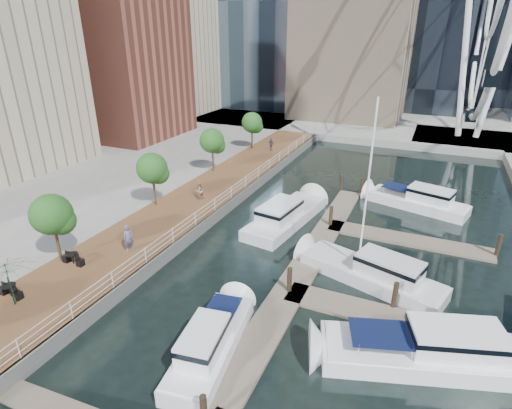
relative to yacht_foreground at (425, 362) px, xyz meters
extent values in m
plane|color=black|center=(-10.91, -5.43, 0.00)|extent=(520.00, 520.00, 0.00)
cube|color=brown|center=(-19.91, 9.57, 0.50)|extent=(6.00, 60.00, 1.00)
cube|color=#595954|center=(-16.91, 9.57, 0.50)|extent=(0.25, 60.00, 1.00)
cube|color=gray|center=(-10.91, 96.57, 0.50)|extent=(200.00, 114.00, 1.00)
cube|color=gray|center=(3.09, 46.57, 0.50)|extent=(14.00, 12.00, 1.00)
cube|color=#6D6051|center=(-7.91, 4.57, 0.10)|extent=(2.00, 32.00, 0.20)
cube|color=#6D6051|center=(-1.91, 2.57, 0.10)|extent=(12.00, 2.00, 0.20)
cube|color=#6D6051|center=(-1.91, 12.57, 0.10)|extent=(12.00, 2.00, 0.20)
cube|color=brown|center=(-40.91, 28.57, 11.00)|extent=(12.00, 14.00, 20.00)
cube|color=#BCAD8E|center=(-46.91, 44.57, 15.00)|extent=(14.00, 16.00, 28.00)
cylinder|color=white|center=(0.59, 46.57, 14.00)|extent=(0.80, 0.80, 26.00)
cylinder|color=white|center=(5.59, 46.57, 14.00)|extent=(0.80, 0.80, 26.00)
cylinder|color=#3F2B1C|center=(-22.31, -1.43, 2.20)|extent=(0.20, 0.20, 2.40)
sphere|color=#265B1E|center=(-22.31, -1.43, 4.30)|extent=(2.60, 2.60, 2.60)
cylinder|color=#3F2B1C|center=(-22.31, 8.57, 2.20)|extent=(0.20, 0.20, 2.40)
sphere|color=#265B1E|center=(-22.31, 8.57, 4.30)|extent=(2.60, 2.60, 2.60)
cylinder|color=#3F2B1C|center=(-22.31, 18.57, 2.20)|extent=(0.20, 0.20, 2.40)
sphere|color=#265B1E|center=(-22.31, 18.57, 4.30)|extent=(2.60, 2.60, 2.60)
cylinder|color=#3F2B1C|center=(-22.31, 28.57, 2.20)|extent=(0.20, 0.20, 2.40)
sphere|color=#265B1E|center=(-22.31, 28.57, 4.30)|extent=(2.60, 2.60, 2.60)
imported|color=#555571|center=(-19.00, 1.36, 1.96)|extent=(0.80, 0.83, 1.92)
imported|color=gray|center=(-19.48, 11.18, 1.82)|extent=(0.83, 0.95, 1.65)
imported|color=#333640|center=(-19.62, 28.47, 1.80)|extent=(0.98, 0.52, 1.60)
imported|color=#0E3417|center=(-20.84, -5.87, 2.33)|extent=(3.56, 3.60, 2.65)
camera|label=1|loc=(-1.47, -16.78, 14.74)|focal=28.00mm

